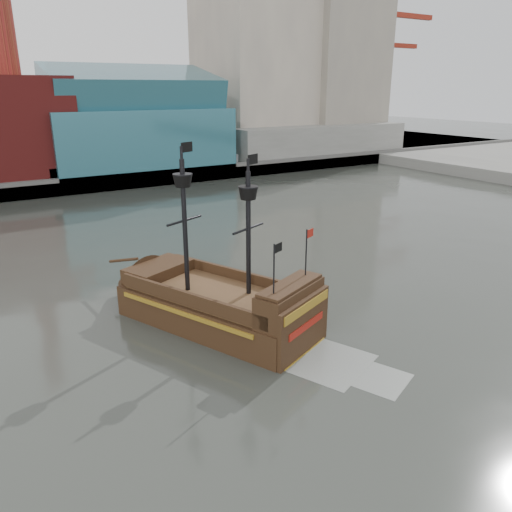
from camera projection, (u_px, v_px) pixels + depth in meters
ground at (404, 390)px, 26.68m from camera, size 400.00×400.00×0.00m
promenade_far at (55, 163)px, 100.42m from camera, size 220.00×60.00×2.00m
seawall at (93, 184)px, 76.57m from camera, size 220.00×1.00×2.60m
skyline at (77, 33)px, 89.47m from camera, size 149.00×45.00×62.00m
crane_a at (381, 72)px, 125.80m from camera, size 22.50×4.00×32.25m
crane_b at (379, 87)px, 139.77m from camera, size 19.10×4.00×26.25m
pirate_ship at (220, 309)px, 33.58m from camera, size 11.54×18.09×13.06m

